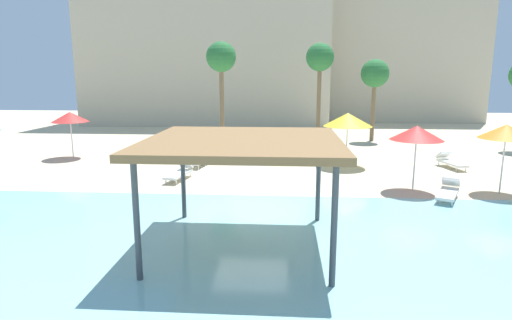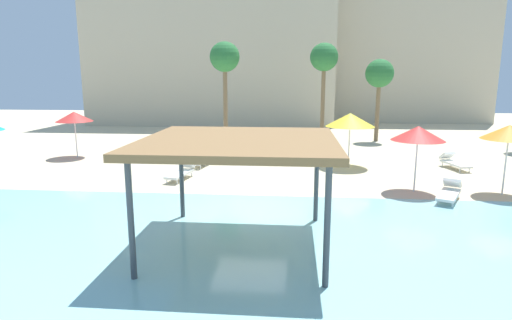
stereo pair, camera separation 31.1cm
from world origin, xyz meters
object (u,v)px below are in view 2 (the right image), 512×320
lounge_chair_0 (181,172)px  palm_tree_3 (379,75)px  shade_pavilion (239,145)px  palm_tree_0 (225,60)px  beach_umbrella_orange_6 (509,132)px  beach_umbrella_yellow_0 (350,120)px  beach_umbrella_red_4 (418,133)px  lounge_chair_2 (203,159)px  beach_umbrella_red_5 (74,117)px  palm_tree_1 (324,60)px  lounge_chair_3 (449,192)px  lounge_chair_1 (454,162)px

lounge_chair_0 → palm_tree_3: palm_tree_3 is taller
shade_pavilion → palm_tree_0: palm_tree_0 is taller
beach_umbrella_orange_6 → palm_tree_0: (-12.37, 10.79, 3.07)m
shade_pavilion → lounge_chair_0: 8.31m
shade_pavilion → beach_umbrella_yellow_0: (4.15, 10.51, -0.40)m
shade_pavilion → beach_umbrella_orange_6: size_ratio=1.83×
palm_tree_3 → palm_tree_0: bearing=-166.0°
beach_umbrella_red_4 → beach_umbrella_orange_6: size_ratio=0.97×
lounge_chair_2 → lounge_chair_0: bearing=4.6°
palm_tree_0 → beach_umbrella_orange_6: bearing=-41.1°
beach_umbrella_red_5 → palm_tree_3: 19.37m
beach_umbrella_red_5 → beach_umbrella_orange_6: beach_umbrella_orange_6 is taller
lounge_chair_2 → palm_tree_1: 12.22m
beach_umbrella_red_5 → shade_pavilion: bearing=-47.7°
lounge_chair_3 → lounge_chair_0: bearing=-75.4°
beach_umbrella_yellow_0 → beach_umbrella_red_4: bearing=-66.7°
beach_umbrella_red_4 → beach_umbrella_red_5: size_ratio=1.02×
beach_umbrella_yellow_0 → palm_tree_3: (2.97, 8.60, 2.18)m
lounge_chair_2 → beach_umbrella_red_4: bearing=77.3°
palm_tree_1 → lounge_chair_2: bearing=-126.1°
lounge_chair_1 → lounge_chair_3: 6.07m
beach_umbrella_red_4 → beach_umbrella_orange_6: 3.24m
beach_umbrella_red_4 → beach_umbrella_yellow_0: bearing=113.3°
lounge_chair_2 → palm_tree_0: 8.30m
shade_pavilion → beach_umbrella_red_5: size_ratio=1.93×
lounge_chair_0 → palm_tree_3: bearing=149.5°
lounge_chair_1 → lounge_chair_2: 12.37m
beach_umbrella_orange_6 → lounge_chair_3: size_ratio=1.36×
lounge_chair_0 → palm_tree_0: (0.48, 9.43, 5.14)m
lounge_chair_3 → palm_tree_1: palm_tree_1 is taller
beach_umbrella_red_4 → lounge_chair_1: bearing=55.4°
lounge_chair_2 → palm_tree_1: (6.52, 8.93, 5.20)m
beach_umbrella_yellow_0 → palm_tree_0: palm_tree_0 is taller
shade_pavilion → palm_tree_0: size_ratio=0.74×
lounge_chair_3 → palm_tree_3: size_ratio=0.35×
beach_umbrella_yellow_0 → lounge_chair_2: (-7.30, -0.45, -2.00)m
lounge_chair_1 → palm_tree_0: palm_tree_0 is taller
palm_tree_0 → lounge_chair_1: bearing=-26.7°
beach_umbrella_yellow_0 → palm_tree_3: 9.35m
beach_umbrella_red_4 → lounge_chair_3: bearing=-51.8°
shade_pavilion → lounge_chair_0: size_ratio=2.48×
shade_pavilion → lounge_chair_3: size_ratio=2.50×
beach_umbrella_orange_6 → lounge_chair_2: size_ratio=1.35×
lounge_chair_0 → palm_tree_1: size_ratio=0.30×
lounge_chair_3 → palm_tree_3: (0.08, 14.33, 4.18)m
shade_pavilion → lounge_chair_2: (-3.15, 10.06, -2.41)m
lounge_chair_2 → palm_tree_0: size_ratio=0.30×
beach_umbrella_red_4 → palm_tree_3: size_ratio=0.46×
beach_umbrella_red_5 → palm_tree_3: palm_tree_3 is taller
beach_umbrella_orange_6 → lounge_chair_2: bearing=161.1°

